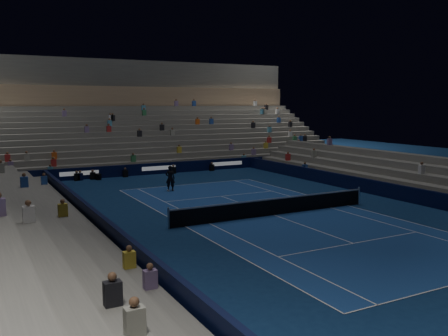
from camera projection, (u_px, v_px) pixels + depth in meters
ground at (274, 215)px, 27.55m from camera, size 90.00×90.00×0.00m
court_surface at (274, 215)px, 27.55m from camera, size 10.97×23.77×0.01m
sponsor_barrier_far at (158, 168)px, 43.64m from camera, size 44.00×0.25×1.00m
sponsor_barrier_east at (396, 192)px, 32.03m from camera, size 0.25×37.00×1.00m
sponsor_barrier_west at (103, 227)px, 22.94m from camera, size 0.25×37.00×1.00m
grandstand_main at (127, 131)px, 51.47m from camera, size 44.00×15.20×11.20m
grandstand_east at (432, 182)px, 33.60m from camera, size 5.00×37.00×2.50m
grandstand_west at (24, 227)px, 21.26m from camera, size 5.00×37.00×2.50m
tennis_net at (274, 206)px, 27.48m from camera, size 12.90×0.10×1.10m
tennis_player at (170, 178)px, 35.05m from camera, size 0.80×0.68×1.85m
broadcast_camera at (98, 177)px, 40.26m from camera, size 0.45×0.86×0.52m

